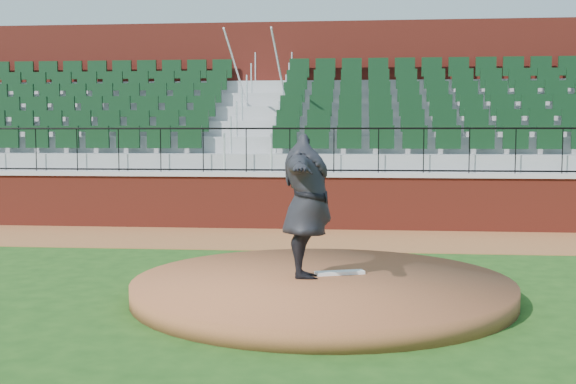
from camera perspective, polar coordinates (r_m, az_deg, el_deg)
The scene contains 10 objects.
ground at distance 9.78m, azimuth -0.87°, elevation -8.34°, with size 90.00×90.00×0.00m, color #1D4513.
warning_track at distance 15.07m, azimuth 1.46°, elevation -3.69°, with size 34.00×3.20×0.01m, color brown.
field_wall at distance 16.58m, azimuth 1.87°, elevation -0.86°, with size 34.00×0.35×1.20m, color maroon.
wall_cap at distance 16.53m, azimuth 1.88°, elevation 1.39°, with size 34.00×0.45×0.10m, color #B7B7B7.
wall_railing at distance 16.51m, azimuth 1.88°, elevation 3.29°, with size 34.00×0.05×1.00m, color black, non-canonical shape.
seating_stands at distance 19.22m, azimuth 2.42°, elevation 4.98°, with size 34.00×5.10×4.60m, color gray, non-canonical shape.
concourse_wall at distance 22.03m, azimuth 2.84°, elevation 6.11°, with size 34.00×0.50×5.50m, color maroon.
pitchers_mound at distance 9.80m, azimuth 2.70°, elevation -7.56°, with size 5.08×5.08×0.25m, color brown.
pitching_rubber at distance 10.09m, azimuth 4.10°, elevation -6.36°, with size 0.69×0.17×0.05m, color white.
pitcher at distance 9.71m, azimuth 1.48°, elevation -1.13°, with size 2.39×0.65×1.94m, color black.
Camera 1 is at (1.09, -9.47, 2.21)m, focal length 45.17 mm.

